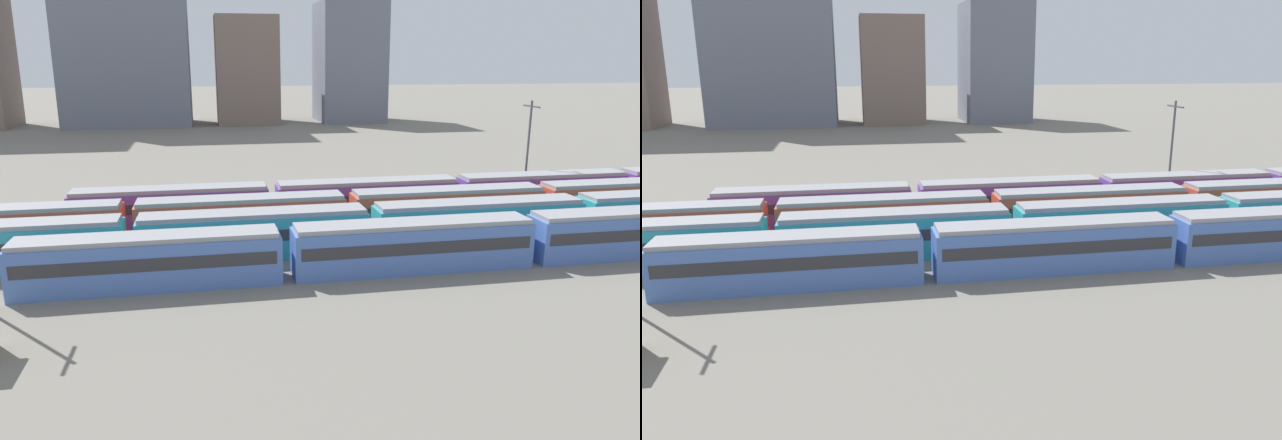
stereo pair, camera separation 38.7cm
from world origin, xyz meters
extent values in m
plane|color=slate|center=(0.00, 7.80, 0.00)|extent=(600.00, 600.00, 0.00)
cube|color=#4C70BC|center=(1.04, 0.00, 1.70)|extent=(18.00, 3.00, 3.40)
cube|color=#2D2D33|center=(1.04, 0.00, 2.11)|extent=(17.20, 3.06, 0.90)
cube|color=#939399|center=(1.04, 0.00, 3.57)|extent=(17.60, 2.70, 0.35)
cube|color=#4C70BC|center=(19.94, 0.00, 1.70)|extent=(18.00, 3.00, 3.40)
cube|color=#2D2D33|center=(19.94, 0.00, 2.11)|extent=(17.20, 3.06, 0.90)
cube|color=#939399|center=(19.94, 0.00, 3.57)|extent=(17.60, 2.70, 0.35)
cube|color=#4C70BC|center=(38.84, 0.00, 1.70)|extent=(18.00, 3.00, 3.40)
cube|color=#2D2D33|center=(38.84, 0.00, 2.11)|extent=(17.20, 3.06, 0.90)
cube|color=teal|center=(8.68, 5.20, 1.70)|extent=(18.00, 3.00, 3.40)
cube|color=#2D2D33|center=(8.68, 5.20, 2.11)|extent=(17.20, 3.06, 0.90)
cube|color=#939399|center=(8.68, 5.20, 3.57)|extent=(17.60, 2.70, 0.35)
cube|color=teal|center=(27.58, 5.20, 1.70)|extent=(18.00, 3.00, 3.40)
cube|color=#2D2D33|center=(27.58, 5.20, 2.11)|extent=(17.20, 3.06, 0.90)
cube|color=#939399|center=(27.58, 5.20, 3.57)|extent=(17.60, 2.70, 0.35)
cube|color=#BC4C38|center=(-10.86, 10.40, 1.70)|extent=(18.00, 3.00, 3.40)
cube|color=#2D2D33|center=(-10.86, 10.40, 2.11)|extent=(17.20, 3.06, 0.90)
cube|color=#939399|center=(-10.86, 10.40, 3.57)|extent=(17.60, 2.70, 0.35)
cube|color=#BC4C38|center=(8.04, 10.40, 1.70)|extent=(18.00, 3.00, 3.40)
cube|color=#2D2D33|center=(8.04, 10.40, 2.11)|extent=(17.20, 3.06, 0.90)
cube|color=#939399|center=(8.04, 10.40, 3.57)|extent=(17.60, 2.70, 0.35)
cube|color=#BC4C38|center=(26.94, 10.40, 1.70)|extent=(18.00, 3.00, 3.40)
cube|color=#2D2D33|center=(26.94, 10.40, 2.11)|extent=(17.20, 3.06, 0.90)
cube|color=#939399|center=(26.94, 10.40, 3.57)|extent=(17.60, 2.70, 0.35)
cube|color=#BC4C38|center=(45.84, 10.40, 1.70)|extent=(18.00, 3.00, 3.40)
cube|color=#2D2D33|center=(45.84, 10.40, 2.11)|extent=(17.20, 3.06, 0.90)
cube|color=#939399|center=(45.84, 10.40, 3.57)|extent=(17.60, 2.70, 0.35)
cube|color=#6B429E|center=(1.79, 15.60, 1.70)|extent=(18.00, 3.00, 3.40)
cube|color=#2D2D33|center=(1.79, 15.60, 2.11)|extent=(17.20, 3.06, 0.90)
cube|color=#939399|center=(1.79, 15.60, 3.57)|extent=(17.60, 2.70, 0.35)
cube|color=#6B429E|center=(20.69, 15.60, 1.70)|extent=(18.00, 3.00, 3.40)
cube|color=#2D2D33|center=(20.69, 15.60, 2.11)|extent=(17.20, 3.06, 0.90)
cube|color=#939399|center=(20.69, 15.60, 3.57)|extent=(17.60, 2.70, 0.35)
cube|color=#6B429E|center=(39.59, 15.60, 1.70)|extent=(18.00, 3.00, 3.40)
cube|color=#2D2D33|center=(39.59, 15.60, 2.11)|extent=(17.20, 3.06, 0.90)
cube|color=#939399|center=(39.59, 15.60, 3.57)|extent=(17.60, 2.70, 0.35)
cylinder|color=#4C4C51|center=(39.52, 18.89, 5.48)|extent=(0.24, 0.24, 10.95)
cube|color=#47474C|center=(39.52, 18.89, 10.35)|extent=(0.16, 3.20, 0.16)
cube|color=slate|center=(-11.73, 108.32, 21.14)|extent=(28.33, 18.38, 42.29)
cube|color=#7A665B|center=(15.72, 108.32, 12.44)|extent=(14.49, 16.04, 24.87)
cube|color=slate|center=(41.04, 108.32, 14.17)|extent=(15.46, 17.15, 28.34)
camera|label=1|loc=(5.20, -40.27, 15.31)|focal=33.60mm
camera|label=2|loc=(5.58, -40.34, 15.31)|focal=33.60mm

